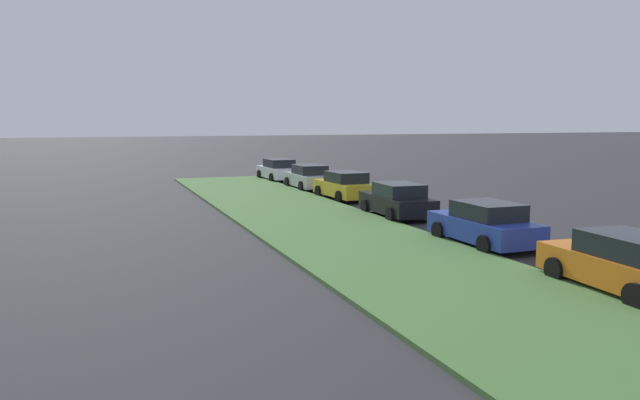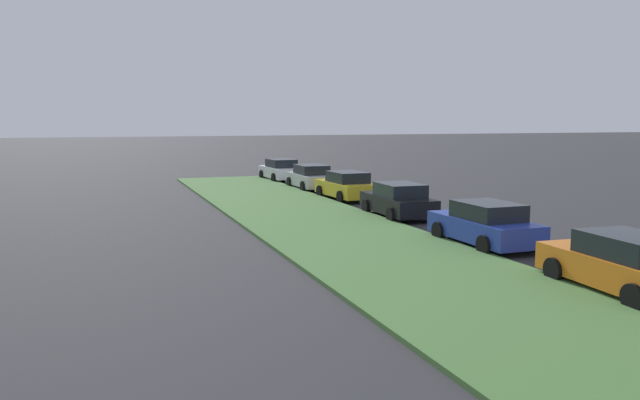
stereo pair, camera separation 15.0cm
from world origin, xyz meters
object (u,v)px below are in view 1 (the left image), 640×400
at_px(parked_car_orange, 625,264).
at_px(parked_car_black, 397,201).
at_px(parked_car_silver, 309,177).
at_px(parked_car_white, 278,170).
at_px(parked_car_yellow, 345,186).
at_px(parked_car_blue, 485,224).

xyz_separation_m(parked_car_orange, parked_car_black, (12.57, -0.27, 0.00)).
bearing_deg(parked_car_silver, parked_car_black, -179.99).
relative_size(parked_car_black, parked_car_white, 0.99).
height_order(parked_car_yellow, parked_car_white, same).
distance_m(parked_car_blue, parked_car_silver, 17.99).
relative_size(parked_car_orange, parked_car_yellow, 1.00).
distance_m(parked_car_blue, parked_car_white, 23.81).
bearing_deg(parked_car_yellow, parked_car_silver, -0.60).
distance_m(parked_car_yellow, parked_car_silver, 5.24).
xyz_separation_m(parked_car_orange, parked_car_white, (29.87, -0.04, 0.00)).
distance_m(parked_car_black, parked_car_white, 17.30).
relative_size(parked_car_blue, parked_car_black, 0.99).
distance_m(parked_car_blue, parked_car_black, 6.51).
relative_size(parked_car_black, parked_car_yellow, 1.00).
relative_size(parked_car_orange, parked_car_silver, 1.02).
xyz_separation_m(parked_car_black, parked_car_silver, (11.49, 0.04, 0.00)).
bearing_deg(parked_car_white, parked_car_black, 177.95).
bearing_deg(parked_car_orange, parked_car_blue, 0.64).
bearing_deg(parked_car_white, parked_car_orange, 177.11).
bearing_deg(parked_car_white, parked_car_silver, 179.08).
xyz_separation_m(parked_car_yellow, parked_car_white, (11.05, 0.37, 0.00)).
bearing_deg(parked_car_black, parked_car_blue, -178.86).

